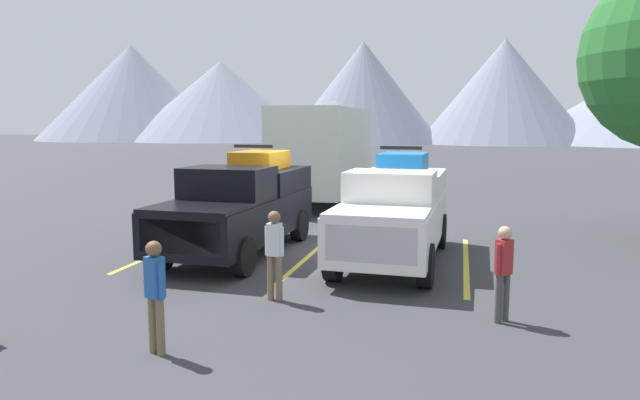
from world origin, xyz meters
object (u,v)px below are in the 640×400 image
Objects in this scene: pickup_truck_a at (241,204)px; person_a at (155,289)px; person_c at (274,249)px; pickup_truck_b at (395,209)px; person_b at (504,267)px; camper_trailer_a at (325,149)px.

pickup_truck_a is 3.59× the size of person_a.
person_c is at bearing -60.36° from pickup_truck_a.
pickup_truck_b is 6.71m from person_a.
pickup_truck_b is at bearing 0.11° from pickup_truck_a.
pickup_truck_b is at bearing 67.79° from person_a.
pickup_truck_b is (3.73, 0.01, 0.00)m from pickup_truck_a.
person_b is at bearing 27.63° from person_a.
person_c is at bearing 176.69° from person_b.
person_c reaches higher than person_a.
camper_trailer_a is (-0.09, 9.21, 0.93)m from pickup_truck_a.
person_a is 5.27m from person_b.
person_a is at bearing -152.37° from person_b.
camper_trailer_a is 12.98m from person_c.
person_a reaches higher than person_b.
pickup_truck_b is 10.01m from camper_trailer_a.
person_c is at bearing 72.97° from person_a.
pickup_truck_a is at bearing 147.33° from person_b.
camper_trailer_a is 5.88× the size of person_b.
pickup_truck_b is 0.61× the size of camper_trailer_a.
person_c is at bearing -115.88° from pickup_truck_b.
camper_trailer_a reaches higher than pickup_truck_b.
camper_trailer_a reaches higher than pickup_truck_a.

